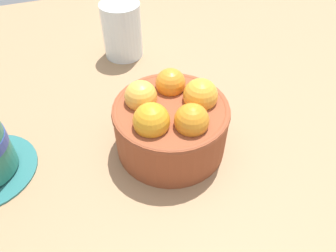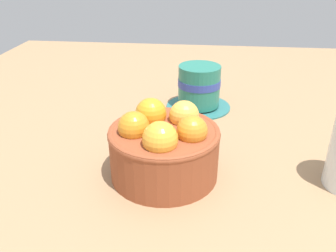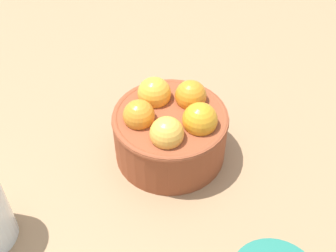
% 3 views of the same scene
% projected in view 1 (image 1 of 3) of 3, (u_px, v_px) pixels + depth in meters
% --- Properties ---
extents(ground_plane, '(1.56, 1.16, 0.04)m').
position_uv_depth(ground_plane, '(171.00, 154.00, 0.48)').
color(ground_plane, '#997551').
extents(terracotta_bowl, '(0.16, 0.16, 0.10)m').
position_uv_depth(terracotta_bowl, '(171.00, 121.00, 0.43)').
color(terracotta_bowl, brown).
rests_on(terracotta_bowl, ground_plane).
extents(water_glass, '(0.07, 0.07, 0.10)m').
position_uv_depth(water_glass, '(123.00, 30.00, 0.61)').
color(water_glass, silver).
rests_on(water_glass, ground_plane).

